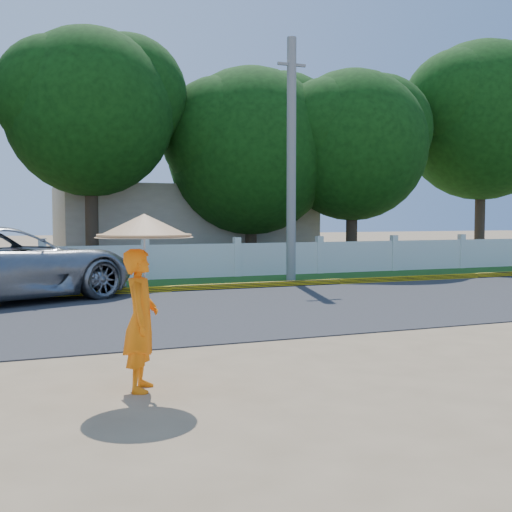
{
  "coord_description": "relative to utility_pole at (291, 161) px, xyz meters",
  "views": [
    {
      "loc": [
        -4.11,
        -8.3,
        2.0
      ],
      "look_at": [
        0.0,
        2.0,
        1.3
      ],
      "focal_mm": 45.0,
      "sensor_mm": 36.0,
      "label": 1
    }
  ],
  "objects": [
    {
      "name": "vehicle",
      "position": [
        -8.18,
        -1.71,
        -2.76
      ],
      "size": [
        7.02,
        5.27,
        1.77
      ],
      "primitive_type": "imported",
      "rotation": [
        0.0,
        0.0,
        1.99
      ],
      "color": "#989B9F",
      "rests_on": "ground"
    },
    {
      "name": "utility_pole",
      "position": [
        0.0,
        0.0,
        0.0
      ],
      "size": [
        0.28,
        0.28,
        7.29
      ],
      "primitive_type": "cylinder",
      "color": "gray",
      "rests_on": "ground"
    },
    {
      "name": "building_near",
      "position": [
        -1.05,
        8.7,
        -2.04
      ],
      "size": [
        10.0,
        6.0,
        3.2
      ],
      "primitive_type": "cube",
      "color": "#B7AD99",
      "rests_on": "ground"
    },
    {
      "name": "curb",
      "position": [
        -4.05,
        -1.25,
        -3.56
      ],
      "size": [
        40.0,
        0.18,
        0.16
      ],
      "primitive_type": "cube",
      "color": "yellow",
      "rests_on": "ground"
    },
    {
      "name": "tree_row",
      "position": [
        -1.79,
        5.0,
        1.45
      ],
      "size": [
        35.89,
        8.21,
        9.51
      ],
      "color": "#473828",
      "rests_on": "ground"
    },
    {
      "name": "monk_with_parasol",
      "position": [
        -6.67,
        -10.39,
        -2.33
      ],
      "size": [
        1.11,
        1.11,
        2.02
      ],
      "color": "orange",
      "rests_on": "ground"
    },
    {
      "name": "road",
      "position": [
        -4.05,
        -4.8,
        -3.63
      ],
      "size": [
        60.0,
        7.0,
        0.02
      ],
      "primitive_type": "cube",
      "color": "#38383A",
      "rests_on": "ground"
    },
    {
      "name": "grass_verge",
      "position": [
        -4.05,
        0.45,
        -3.63
      ],
      "size": [
        60.0,
        3.5,
        0.03
      ],
      "primitive_type": "cube",
      "color": "#2D601E",
      "rests_on": "ground"
    },
    {
      "name": "ground",
      "position": [
        -4.05,
        -9.3,
        -3.64
      ],
      "size": [
        120.0,
        120.0,
        0.0
      ],
      "primitive_type": "plane",
      "color": "#9E8460",
      "rests_on": "ground"
    },
    {
      "name": "fence",
      "position": [
        -4.05,
        1.9,
        -3.09
      ],
      "size": [
        40.0,
        0.1,
        1.1
      ],
      "primitive_type": "cube",
      "color": "silver",
      "rests_on": "ground"
    }
  ]
}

